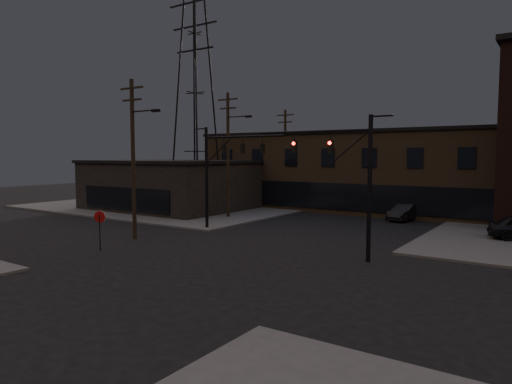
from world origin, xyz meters
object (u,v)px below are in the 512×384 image
Objects in this scene: traffic_signal_near at (350,171)px; traffic_signal_far at (219,166)px; stop_sign at (100,221)px; car_crossing at (405,212)px.

traffic_signal_far is at bearing 163.83° from traffic_signal_near.
stop_sign reaches higher than car_crossing.
traffic_signal_near is 1.00× the size of traffic_signal_far.
car_crossing is (10.28, 13.68, -4.28)m from traffic_signal_far.
traffic_signal_far is 10.55m from stop_sign.
car_crossing is (11.56, 23.66, -1.11)m from stop_sign.
traffic_signal_near is 3.23× the size of stop_sign.
traffic_signal_near reaches higher than car_crossing.
traffic_signal_near is at bearing -73.88° from car_crossing.
stop_sign is 0.56× the size of car_crossing.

